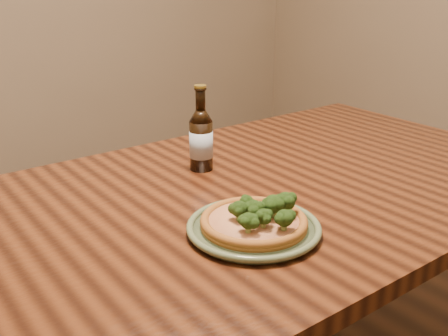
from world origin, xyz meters
TOP-DOWN VIEW (x-y plane):
  - table at (0.00, 0.10)m, footprint 1.60×0.90m
  - plate at (-0.15, -0.08)m, footprint 0.27×0.27m
  - pizza at (-0.15, -0.08)m, footprint 0.21×0.21m
  - beer_bottle at (-0.03, 0.28)m, footprint 0.06×0.06m

SIDE VIEW (x-z plane):
  - table at x=0.00m, z-range 0.28..1.03m
  - plate at x=-0.15m, z-range 0.75..0.77m
  - pizza at x=-0.15m, z-range 0.75..0.81m
  - beer_bottle at x=-0.03m, z-range 0.72..0.94m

